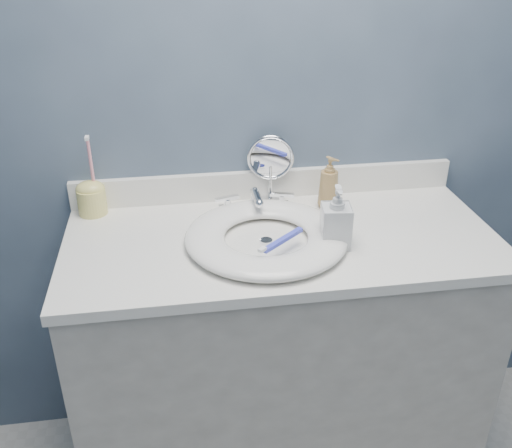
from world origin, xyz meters
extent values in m
cube|color=#404F60|center=(0.00, 1.25, 1.20)|extent=(2.20, 0.02, 2.40)
cube|color=beige|center=(0.00, 0.97, 0.42)|extent=(1.20, 0.55, 0.85)
cube|color=white|center=(0.00, 0.97, 0.86)|extent=(1.22, 0.57, 0.03)
cube|color=white|center=(0.00, 1.24, 0.93)|extent=(1.22, 0.02, 0.09)
cylinder|color=silver|center=(-0.05, 0.94, 0.88)|extent=(0.04, 0.04, 0.01)
cube|color=silver|center=(-0.05, 1.16, 0.89)|extent=(0.22, 0.05, 0.01)
cylinder|color=silver|center=(-0.05, 1.16, 0.92)|extent=(0.03, 0.03, 0.06)
cylinder|color=silver|center=(-0.05, 1.11, 0.94)|extent=(0.02, 0.09, 0.02)
sphere|color=silver|center=(-0.05, 1.06, 0.94)|extent=(0.03, 0.03, 0.03)
cylinder|color=silver|center=(-0.14, 1.16, 0.90)|extent=(0.02, 0.02, 0.03)
cube|color=silver|center=(-0.14, 1.16, 0.92)|extent=(0.08, 0.03, 0.01)
cylinder|color=silver|center=(0.04, 1.16, 0.90)|extent=(0.02, 0.02, 0.03)
cube|color=silver|center=(0.04, 1.16, 0.92)|extent=(0.08, 0.03, 0.01)
cylinder|color=silver|center=(0.01, 1.21, 0.88)|extent=(0.08, 0.08, 0.01)
cylinder|color=silver|center=(0.01, 1.21, 0.94)|extent=(0.01, 0.01, 0.11)
torus|color=silver|center=(0.01, 1.21, 1.02)|extent=(0.15, 0.03, 0.15)
cylinder|color=white|center=(0.01, 1.21, 1.02)|extent=(0.12, 0.02, 0.12)
imported|color=#9C7946|center=(0.18, 1.13, 0.96)|extent=(0.09, 0.09, 0.17)
imported|color=silver|center=(0.13, 0.90, 0.97)|extent=(0.09, 0.09, 0.17)
cylinder|color=#E3D771|center=(-0.54, 1.20, 0.92)|extent=(0.09, 0.09, 0.08)
ellipsoid|color=#E3D771|center=(-0.54, 1.20, 0.96)|extent=(0.09, 0.07, 0.05)
cylinder|color=pink|center=(-0.53, 1.20, 1.04)|extent=(0.01, 0.03, 0.16)
cube|color=white|center=(-0.53, 1.19, 1.12)|extent=(0.01, 0.02, 0.01)
cube|color=blue|center=(-0.02, 0.88, 0.92)|extent=(0.13, 0.11, 0.01)
cube|color=white|center=(-0.08, 0.82, 0.93)|extent=(0.03, 0.02, 0.01)
camera|label=1|loc=(-0.29, -0.41, 1.67)|focal=40.00mm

